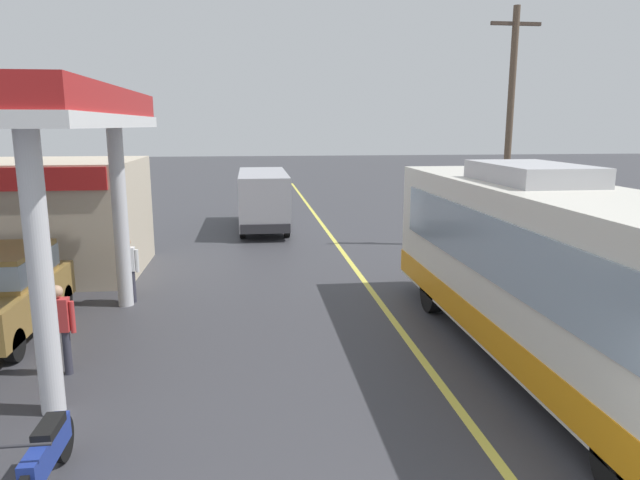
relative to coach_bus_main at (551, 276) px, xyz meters
The scene contains 9 objects.
ground 14.66m from the coach_bus_main, 98.58° to the left, with size 120.00×120.00×0.00m, color #38383D.
lane_divider_stripe 9.79m from the coach_bus_main, 103.02° to the left, with size 0.16×50.00×0.01m, color #D8CC4C.
coach_bus_main is the anchor object (origin of this frame).
car_at_pump 11.06m from the coach_bus_main, 164.29° to the left, with size 1.70×4.20×1.82m.
minibus_opposing_lane 15.75m from the coach_bus_main, 107.85° to the left, with size 2.04×6.13×2.44m.
motorcycle_parked_forecourt 8.46m from the coach_bus_main, 161.33° to the right, with size 0.55×1.80×0.92m.
pedestrian_near_pump 8.85m from the coach_bus_main, behind, with size 0.55×0.22×1.66m.
pedestrian_by_shop 9.83m from the coach_bus_main, 149.71° to the left, with size 0.55×0.22×1.66m.
utility_pole_roadside 11.38m from the coach_bus_main, 69.40° to the left, with size 1.80×0.24×8.45m.
Camera 1 is at (-3.19, -3.73, 4.41)m, focal length 31.85 mm.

